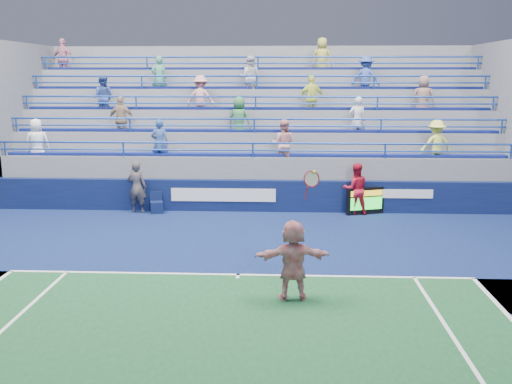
{
  "coord_description": "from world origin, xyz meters",
  "views": [
    {
      "loc": [
        1.01,
        -12.71,
        4.61
      ],
      "look_at": [
        0.3,
        2.5,
        1.5
      ],
      "focal_mm": 40.0,
      "sensor_mm": 36.0,
      "label": 1
    }
  ],
  "objects_px": {
    "ball_girl": "(355,189)",
    "serve_speed_board": "(365,201)",
    "tennis_player": "(293,260)",
    "judge_chair": "(157,206)",
    "line_judge": "(137,187)"
  },
  "relations": [
    {
      "from": "judge_chair",
      "to": "tennis_player",
      "type": "xyz_separation_m",
      "value": [
        4.51,
        -7.45,
        0.63
      ]
    },
    {
      "from": "serve_speed_board",
      "to": "tennis_player",
      "type": "bearing_deg",
      "value": -108.71
    },
    {
      "from": "tennis_player",
      "to": "line_judge",
      "type": "bearing_deg",
      "value": 124.68
    },
    {
      "from": "serve_speed_board",
      "to": "ball_girl",
      "type": "bearing_deg",
      "value": 179.49
    },
    {
      "from": "tennis_player",
      "to": "ball_girl",
      "type": "bearing_deg",
      "value": 73.67
    },
    {
      "from": "tennis_player",
      "to": "line_judge",
      "type": "relative_size",
      "value": 1.54
    },
    {
      "from": "judge_chair",
      "to": "line_judge",
      "type": "xyz_separation_m",
      "value": [
        -0.66,
        0.03,
        0.66
      ]
    },
    {
      "from": "ball_girl",
      "to": "serve_speed_board",
      "type": "bearing_deg",
      "value": 173.92
    },
    {
      "from": "serve_speed_board",
      "to": "judge_chair",
      "type": "relative_size",
      "value": 1.82
    },
    {
      "from": "tennis_player",
      "to": "ball_girl",
      "type": "height_order",
      "value": "tennis_player"
    },
    {
      "from": "serve_speed_board",
      "to": "judge_chair",
      "type": "distance_m",
      "value": 7.09
    },
    {
      "from": "judge_chair",
      "to": "line_judge",
      "type": "distance_m",
      "value": 0.94
    },
    {
      "from": "serve_speed_board",
      "to": "ball_girl",
      "type": "xyz_separation_m",
      "value": [
        -0.34,
        0.0,
        0.41
      ]
    },
    {
      "from": "serve_speed_board",
      "to": "line_judge",
      "type": "distance_m",
      "value": 7.76
    },
    {
      "from": "tennis_player",
      "to": "line_judge",
      "type": "height_order",
      "value": "tennis_player"
    }
  ]
}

